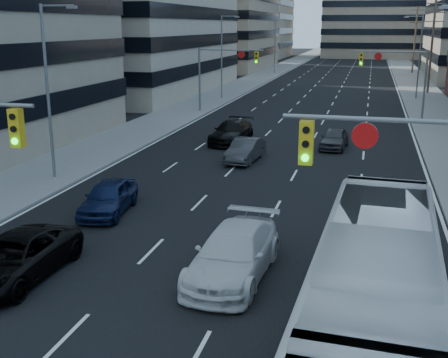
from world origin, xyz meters
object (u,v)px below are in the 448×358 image
black_pickup (15,258)px  sedan_blue (109,197)px  white_van (234,253)px  transit_bus (375,297)px

black_pickup → sedan_blue: bearing=90.7°
black_pickup → white_van: 7.07m
transit_bus → black_pickup: bearing=173.3°
transit_bus → sedan_blue: 14.17m
black_pickup → transit_bus: transit_bus is taller
black_pickup → transit_bus: 11.39m
black_pickup → sedan_blue: size_ratio=1.21×
transit_bus → sedan_blue: transit_bus is taller
black_pickup → transit_bus: (11.20, -1.83, 0.97)m
sedan_blue → transit_bus: bearing=-44.5°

